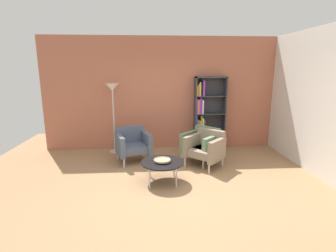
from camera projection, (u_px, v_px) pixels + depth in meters
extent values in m
plane|color=#9E7751|center=(176.00, 187.00, 4.61)|extent=(8.32, 8.32, 0.00)
cube|color=#B2664C|center=(168.00, 94.00, 6.68)|extent=(6.40, 0.12, 2.90)
cube|color=silver|center=(317.00, 102.00, 5.06)|extent=(0.12, 5.20, 2.90)
cube|color=#333338|center=(195.00, 114.00, 6.61)|extent=(0.03, 0.30, 1.90)
cube|color=#333338|center=(224.00, 113.00, 6.66)|extent=(0.03, 0.30, 1.90)
cube|color=#333338|center=(211.00, 77.00, 6.43)|extent=(0.80, 0.30, 0.03)
cube|color=#333338|center=(208.00, 148.00, 6.84)|extent=(0.80, 0.30, 0.03)
cube|color=#333338|center=(209.00, 113.00, 6.78)|extent=(0.80, 0.02, 1.90)
cube|color=#333338|center=(209.00, 131.00, 6.74)|extent=(0.76, 0.28, 0.02)
cube|color=#333338|center=(210.00, 114.00, 6.64)|extent=(0.76, 0.28, 0.02)
cube|color=#333338|center=(210.00, 96.00, 6.54)|extent=(0.76, 0.28, 0.02)
cube|color=yellow|center=(196.00, 141.00, 6.76)|extent=(0.04, 0.24, 0.34)
cube|color=olive|center=(198.00, 141.00, 6.73)|extent=(0.04, 0.19, 0.38)
cube|color=black|center=(200.00, 142.00, 6.75)|extent=(0.03, 0.21, 0.31)
cube|color=green|center=(201.00, 140.00, 6.76)|extent=(0.04, 0.24, 0.41)
cube|color=black|center=(203.00, 143.00, 6.75)|extent=(0.03, 0.18, 0.28)
cube|color=purple|center=(205.00, 140.00, 6.74)|extent=(0.03, 0.18, 0.41)
cube|color=blue|center=(196.00, 124.00, 6.63)|extent=(0.03, 0.19, 0.40)
cube|color=olive|center=(198.00, 125.00, 6.65)|extent=(0.04, 0.21, 0.30)
cube|color=orange|center=(200.00, 126.00, 6.66)|extent=(0.03, 0.23, 0.28)
cube|color=yellow|center=(201.00, 123.00, 6.62)|extent=(0.02, 0.17, 0.41)
cube|color=white|center=(202.00, 124.00, 6.67)|extent=(0.03, 0.24, 0.34)
cube|color=olive|center=(204.00, 125.00, 6.64)|extent=(0.02, 0.17, 0.29)
cube|color=purple|center=(197.00, 106.00, 6.52)|extent=(0.04, 0.18, 0.38)
cube|color=orange|center=(198.00, 107.00, 6.53)|extent=(0.03, 0.19, 0.37)
cube|color=purple|center=(200.00, 106.00, 6.54)|extent=(0.03, 0.22, 0.41)
cube|color=purple|center=(201.00, 106.00, 6.56)|extent=(0.02, 0.24, 0.38)
cube|color=white|center=(203.00, 107.00, 6.53)|extent=(0.03, 0.17, 0.35)
cube|color=orange|center=(197.00, 91.00, 6.45)|extent=(0.02, 0.21, 0.26)
cube|color=olive|center=(199.00, 90.00, 6.43)|extent=(0.03, 0.18, 0.31)
cube|color=yellow|center=(200.00, 89.00, 6.42)|extent=(0.02, 0.17, 0.35)
cube|color=black|center=(201.00, 90.00, 6.47)|extent=(0.04, 0.24, 0.28)
cube|color=purple|center=(203.00, 88.00, 6.46)|extent=(0.04, 0.24, 0.38)
cylinder|color=black|center=(162.00, 162.00, 4.75)|extent=(0.80, 0.80, 0.02)
cylinder|color=silver|center=(150.00, 178.00, 4.54)|extent=(0.03, 0.03, 0.38)
cylinder|color=silver|center=(176.00, 177.00, 4.57)|extent=(0.03, 0.03, 0.38)
cylinder|color=silver|center=(150.00, 168.00, 5.01)|extent=(0.03, 0.03, 0.38)
cylinder|color=silver|center=(174.00, 167.00, 5.04)|extent=(0.03, 0.03, 0.38)
cylinder|color=tan|center=(162.00, 161.00, 4.74)|extent=(0.13, 0.13, 0.02)
cylinder|color=tan|center=(162.00, 160.00, 4.74)|extent=(0.32, 0.32, 0.02)
torus|color=tan|center=(162.00, 160.00, 4.74)|extent=(0.32, 0.32, 0.02)
cube|color=#4C566B|center=(133.00, 148.00, 5.82)|extent=(0.80, 0.76, 0.16)
cube|color=#4C566B|center=(130.00, 134.00, 6.00)|extent=(0.64, 0.33, 0.38)
cube|color=#4C566B|center=(120.00, 145.00, 5.66)|extent=(0.30, 0.62, 0.46)
cube|color=#4C566B|center=(146.00, 142.00, 5.90)|extent=(0.30, 0.62, 0.46)
cylinder|color=silver|center=(124.00, 163.00, 5.47)|extent=(0.04, 0.04, 0.24)
cylinder|color=silver|center=(150.00, 159.00, 5.70)|extent=(0.04, 0.04, 0.24)
cylinder|color=silver|center=(118.00, 155.00, 5.99)|extent=(0.04, 0.04, 0.24)
cylinder|color=silver|center=(142.00, 151.00, 6.22)|extent=(0.04, 0.04, 0.24)
cube|color=gray|center=(205.00, 152.00, 5.54)|extent=(0.86, 0.86, 0.16)
cube|color=gray|center=(211.00, 138.00, 5.68)|extent=(0.55, 0.52, 0.38)
cube|color=gray|center=(192.00, 145.00, 5.69)|extent=(0.50, 0.52, 0.46)
cube|color=gray|center=(217.00, 150.00, 5.31)|extent=(0.50, 0.52, 0.46)
cylinder|color=silver|center=(185.00, 162.00, 5.53)|extent=(0.04, 0.04, 0.24)
cylinder|color=silver|center=(209.00, 168.00, 5.16)|extent=(0.04, 0.04, 0.24)
cylinder|color=silver|center=(199.00, 155.00, 5.97)|extent=(0.04, 0.04, 0.24)
cylinder|color=silver|center=(222.00, 161.00, 5.60)|extent=(0.04, 0.04, 0.24)
cube|color=slate|center=(200.00, 148.00, 5.81)|extent=(0.86, 0.86, 0.16)
cube|color=slate|center=(207.00, 135.00, 5.94)|extent=(0.53, 0.54, 0.38)
cube|color=slate|center=(189.00, 141.00, 5.97)|extent=(0.52, 0.50, 0.46)
cube|color=slate|center=(212.00, 147.00, 5.57)|extent=(0.52, 0.50, 0.46)
cylinder|color=silver|center=(181.00, 157.00, 5.83)|extent=(0.04, 0.04, 0.24)
cylinder|color=silver|center=(203.00, 163.00, 5.43)|extent=(0.04, 0.04, 0.24)
cylinder|color=silver|center=(196.00, 151.00, 6.25)|extent=(0.04, 0.04, 0.24)
cylinder|color=silver|center=(218.00, 157.00, 5.85)|extent=(0.04, 0.04, 0.24)
cylinder|color=silver|center=(115.00, 151.00, 6.58)|extent=(0.28, 0.28, 0.02)
cylinder|color=silver|center=(114.00, 119.00, 6.40)|extent=(0.03, 0.03, 1.65)
cone|color=white|center=(112.00, 87.00, 6.22)|extent=(0.32, 0.32, 0.18)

